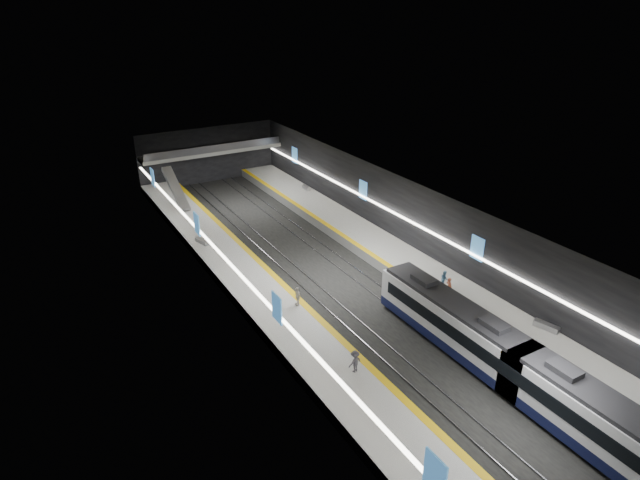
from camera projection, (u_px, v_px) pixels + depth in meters
ground at (335, 282)px, 51.25m from camera, size 70.00×70.00×0.00m
ceiling at (336, 204)px, 47.90m from camera, size 20.00×70.00×0.04m
wall_left at (235, 270)px, 45.01m from camera, size 0.04×70.00×8.00m
wall_right at (419, 223)px, 54.14m from camera, size 0.04×70.00×8.00m
wall_back at (208, 155)px, 77.04m from camera, size 20.00×0.04×8.00m
platform_left at (263, 298)px, 47.62m from camera, size 5.00×70.00×1.00m
tile_surface_left at (263, 293)px, 47.40m from camera, size 5.00×70.00×0.02m
tactile_strip_left at (285, 286)px, 48.40m from camera, size 0.60×70.00×0.02m
platform_right at (397, 259)px, 54.47m from camera, size 5.00×70.00×1.00m
tile_surface_right at (398, 255)px, 54.25m from camera, size 5.00×70.00×0.02m
tactile_strip_right at (380, 260)px, 53.25m from camera, size 0.60×70.00×0.02m
rails at (335, 281)px, 51.23m from camera, size 6.52×70.00×0.12m
train at (523, 370)px, 35.84m from camera, size 2.69×28.22×3.60m
ad_posters at (330, 235)px, 50.15m from camera, size 19.94×53.50×2.20m
cove_light_left at (237, 271)px, 45.18m from camera, size 0.25×68.60×0.12m
cove_light_right at (418, 225)px, 54.14m from camera, size 0.25×68.60×0.12m
mezzanine_bridge at (212, 151)px, 74.98m from camera, size 20.00×3.00×1.50m
escalator at (176, 189)px, 67.02m from camera, size 1.20×7.50×3.92m
bench_left_far at (202, 241)px, 56.73m from camera, size 1.03×1.90×0.45m
bench_right_near at (546, 326)px, 42.19m from camera, size 1.03×2.08×0.49m
bench_right_far at (306, 188)px, 72.46m from camera, size 0.69×1.79×0.43m
passenger_right_a at (449, 287)px, 46.49m from camera, size 0.43×0.66×1.80m
passenger_right_b at (444, 279)px, 48.12m from camera, size 0.86×0.94×1.56m
passenger_left_a at (297, 296)px, 45.23m from camera, size 0.50×1.01×1.66m
passenger_left_b at (355, 362)px, 37.18m from camera, size 1.20×0.83×1.69m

